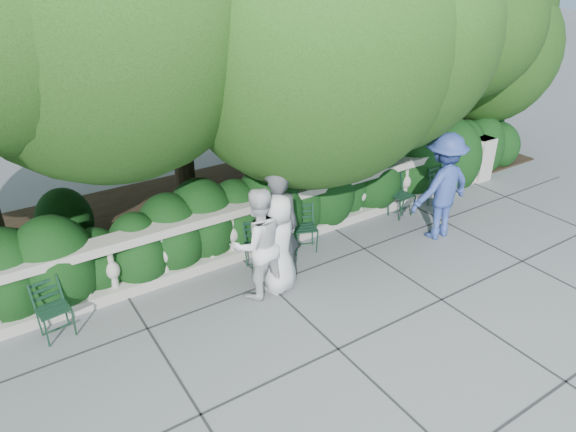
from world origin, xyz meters
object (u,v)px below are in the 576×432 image
chair_b (63,341)px  person_businessman (279,243)px  chair_e (444,208)px  person_casual_man (258,244)px  chair_d (263,273)px  chair_f (405,218)px  person_woman_grey (276,228)px  chair_c (306,254)px  person_older_blue (442,187)px

chair_b → person_businessman: (3.14, -0.55, 0.81)m
chair_e → person_casual_man: 4.81m
chair_b → person_casual_man: size_ratio=0.47×
chair_d → chair_f: same height
chair_b → chair_e: same height
person_woman_grey → person_casual_man: size_ratio=1.10×
person_casual_man → person_businessman: bearing=179.2°
chair_c → chair_d: same height
person_businessman → person_woman_grey: (0.06, 0.16, 0.17)m
person_casual_man → person_older_blue: 3.70m
chair_c → person_older_blue: person_older_blue is taller
chair_d → person_casual_man: 1.06m
chair_b → chair_d: bearing=-8.2°
person_woman_grey → person_older_blue: size_ratio=0.98×
person_older_blue → chair_d: bearing=-10.9°
chair_d → chair_f: (3.37, 0.13, 0.00)m
chair_e → person_businessman: size_ratio=0.52×
chair_d → chair_e: (4.37, 0.01, 0.00)m
chair_e → person_casual_man: bearing=-178.2°
person_older_blue → chair_b: bearing=-6.0°
person_woman_grey → chair_f: bearing=-151.3°
chair_e → person_woman_grey: 4.43m
chair_f → person_woman_grey: bearing=-176.7°
chair_f → person_casual_man: person_casual_man is taller
chair_f → chair_e: bearing=-12.1°
person_businessman → person_casual_man: bearing=-29.2°
person_businessman → chair_e: bearing=162.6°
chair_c → chair_e: size_ratio=1.00×
chair_e → chair_b: bearing=175.7°
chair_c → person_businessman: bearing=-126.7°
person_casual_man → chair_f: bearing=-166.5°
chair_f → person_casual_man: (-3.71, -0.60, 0.89)m
chair_f → person_older_blue: person_older_blue is taller
chair_b → person_older_blue: (6.49, -0.72, 0.99)m
chair_b → chair_d: same height
chair_e → person_woman_grey: bearing=-179.3°
chair_b → person_older_blue: size_ratio=0.42×
chair_f → person_woman_grey: 3.48m
chair_e → person_businessman: (-4.36, -0.50, 0.81)m
person_casual_man → person_older_blue: bearing=-178.7°
chair_d → person_casual_man: person_casual_man is taller
person_businessman → chair_c: bearing=-171.9°
chair_d → chair_f: 3.38m
chair_d → chair_e: bearing=10.0°
chair_b → chair_c: 4.08m
chair_b → person_woman_grey: (3.20, -0.39, 0.98)m
chair_b → person_woman_grey: person_woman_grey is taller
chair_c → chair_d: bearing=-153.0°
person_businessman → person_casual_man: size_ratio=0.91×
chair_c → chair_d: 0.95m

